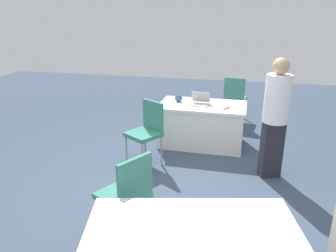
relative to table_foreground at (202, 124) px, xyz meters
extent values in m
plane|color=#3D4C60|center=(0.40, 1.72, -0.37)|extent=(14.40, 14.40, 0.00)
cube|color=silver|center=(0.00, 0.00, 0.34)|extent=(1.48, 0.88, 0.05)
cube|color=silver|center=(0.00, 0.00, -0.03)|extent=(1.42, 0.84, 0.68)
cube|color=silver|center=(-0.34, 3.33, 0.34)|extent=(1.76, 1.12, 0.05)
cylinder|color=#9E9993|center=(0.74, 2.74, -0.13)|extent=(0.03, 0.03, 0.47)
cylinder|color=#9E9993|center=(0.55, 2.41, -0.13)|extent=(0.03, 0.03, 0.47)
cylinder|color=#9E9993|center=(0.41, 2.93, -0.13)|extent=(0.03, 0.03, 0.47)
cylinder|color=#9E9993|center=(0.22, 2.60, -0.13)|extent=(0.03, 0.03, 0.47)
cube|color=#387F70|center=(0.48, 2.67, 0.13)|extent=(0.60, 0.60, 0.06)
cube|color=#387F70|center=(0.30, 2.77, 0.38)|extent=(0.24, 0.38, 0.45)
cylinder|color=#9E9993|center=(-0.36, -1.65, -0.14)|extent=(0.03, 0.03, 0.45)
cylinder|color=#9E9993|center=(-0.74, -1.59, -0.14)|extent=(0.03, 0.03, 0.45)
cylinder|color=#9E9993|center=(-0.30, -1.27, -0.14)|extent=(0.03, 0.03, 0.45)
cylinder|color=#9E9993|center=(-0.68, -1.21, -0.14)|extent=(0.03, 0.03, 0.45)
cube|color=#387F70|center=(-0.52, -1.43, 0.11)|extent=(0.50, 0.50, 0.06)
cube|color=#387F70|center=(-0.49, -1.23, 0.37)|extent=(0.42, 0.10, 0.45)
cylinder|color=#9E9993|center=(0.70, 1.26, -0.13)|extent=(0.03, 0.03, 0.47)
cylinder|color=#9E9993|center=(1.02, 1.05, -0.13)|extent=(0.03, 0.03, 0.47)
cylinder|color=#9E9993|center=(0.50, 0.94, -0.13)|extent=(0.03, 0.03, 0.47)
cylinder|color=#9E9993|center=(0.82, 0.73, -0.13)|extent=(0.03, 0.03, 0.47)
cube|color=#387F70|center=(0.76, 1.00, 0.13)|extent=(0.61, 0.61, 0.06)
cube|color=#387F70|center=(0.65, 0.83, 0.39)|extent=(0.37, 0.26, 0.45)
cube|color=#26262D|center=(-1.10, 0.94, 0.04)|extent=(0.32, 0.26, 0.82)
cylinder|color=white|center=(-1.10, 0.94, 0.78)|extent=(0.43, 0.43, 0.65)
sphere|color=tan|center=(-1.10, 0.94, 1.22)|extent=(0.22, 0.22, 0.22)
cube|color=silver|center=(0.05, 0.06, 0.37)|extent=(0.34, 0.25, 0.02)
cube|color=#B7B7BC|center=(0.04, -0.08, 0.47)|extent=(0.32, 0.10, 0.19)
sphere|color=#3F5999|center=(0.43, -0.08, 0.43)|extent=(0.13, 0.13, 0.13)
cube|color=red|center=(-0.42, 0.15, 0.37)|extent=(0.13, 0.17, 0.01)
camera|label=1|loc=(-0.62, 5.42, 1.95)|focal=35.31mm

